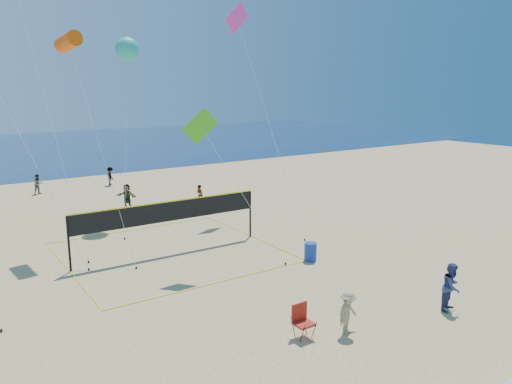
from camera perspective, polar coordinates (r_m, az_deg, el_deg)
bystander_a at (r=19.74m, az=21.46°, el=-10.05°), size 1.00×0.87×1.78m
bystander_b at (r=17.12m, az=10.47°, el=-13.40°), size 1.05×0.76×1.47m
far_person_1 at (r=34.33m, az=-14.53°, el=-0.50°), size 1.34×1.56×1.69m
far_person_2 at (r=34.16m, az=-6.43°, el=-0.41°), size 0.48×0.62×1.51m
far_person_3 at (r=41.33m, az=-23.63°, el=0.81°), size 0.87×0.75×1.52m
far_person_4 at (r=42.94m, az=-16.31°, el=1.73°), size 0.60×1.01×1.53m
camp_chair at (r=16.74m, az=5.25°, el=-14.21°), size 0.62×0.76×1.25m
trash_barrel at (r=23.67m, az=6.24°, el=-6.80°), size 0.75×0.75×0.86m
volleyball_net at (r=24.67m, az=-9.94°, el=-2.84°), size 9.92×9.77×2.59m
kite_2 at (r=26.81m, az=-20.65°, el=15.75°), size 1.29×6.39×10.65m
kite_4 at (r=21.95m, az=-5.90°, el=6.71°), size 3.88×2.52×7.15m
kite_5 at (r=32.29m, az=-1.89°, el=18.35°), size 2.02×8.24×13.20m
kite_7 at (r=31.55m, az=-14.52°, el=15.52°), size 3.33×5.32×10.89m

